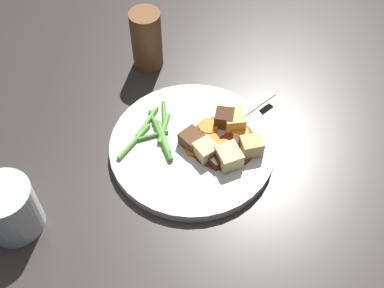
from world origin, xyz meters
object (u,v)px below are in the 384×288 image
object	(u,v)px
carrot_slice_4	(208,127)
meat_chunk_3	(194,138)
carrot_slice_3	(240,133)
meat_chunk_2	(224,119)
carrot_slice_1	(210,141)
dinner_plate	(192,147)
potato_chunk_3	(252,146)
carrot_slice_0	(194,149)
meat_chunk_1	(216,161)
potato_chunk_0	(229,157)
potato_chunk_2	(205,150)
meat_chunk_0	(239,143)
potato_chunk_1	(234,120)
carrot_slice_2	(224,150)
fork	(234,121)
pepper_mill	(147,40)
water_glass	(9,209)

from	to	relation	value
carrot_slice_4	meat_chunk_3	world-z (taller)	meat_chunk_3
carrot_slice_3	meat_chunk_2	size ratio (longest dim) A/B	0.94
carrot_slice_1	carrot_slice_3	bearing A→B (deg)	31.12
dinner_plate	carrot_slice_1	world-z (taller)	carrot_slice_1
potato_chunk_3	meat_chunk_3	world-z (taller)	potato_chunk_3
carrot_slice_0	carrot_slice_3	distance (m)	0.08
meat_chunk_1	meat_chunk_3	distance (m)	0.05
potato_chunk_0	potato_chunk_2	bearing A→B (deg)	172.58
meat_chunk_0	meat_chunk_2	distance (m)	0.05
potato_chunk_1	carrot_slice_3	bearing A→B (deg)	-54.82
carrot_slice_2	carrot_slice_3	bearing A→B (deg)	64.34
meat_chunk_3	fork	bearing A→B (deg)	46.84
dinner_plate	carrot_slice_4	distance (m)	0.04
meat_chunk_2	pepper_mill	bearing A→B (deg)	142.58
carrot_slice_3	meat_chunk_3	size ratio (longest dim) A/B	0.82
dinner_plate	pepper_mill	bearing A→B (deg)	124.90
meat_chunk_3	potato_chunk_1	bearing A→B (deg)	41.68
dinner_plate	potato_chunk_3	bearing A→B (deg)	3.58
potato_chunk_1	meat_chunk_3	distance (m)	0.07
dinner_plate	meat_chunk_1	xyz separation A→B (m)	(0.04, -0.03, 0.02)
potato_chunk_2	potato_chunk_3	xyz separation A→B (m)	(0.07, 0.02, 0.00)
carrot_slice_3	meat_chunk_0	xyz separation A→B (m)	(0.00, -0.02, 0.01)
dinner_plate	meat_chunk_1	size ratio (longest dim) A/B	11.93
carrot_slice_3	potato_chunk_2	xyz separation A→B (m)	(-0.05, -0.05, 0.01)
carrot_slice_1	carrot_slice_3	distance (m)	0.05
carrot_slice_3	meat_chunk_0	size ratio (longest dim) A/B	1.27
potato_chunk_0	meat_chunk_2	xyz separation A→B (m)	(-0.02, 0.07, 0.00)
carrot_slice_3	water_glass	bearing A→B (deg)	-142.21
dinner_plate	carrot_slice_0	size ratio (longest dim) A/B	10.67
carrot_slice_4	meat_chunk_3	bearing A→B (deg)	-118.48
dinner_plate	potato_chunk_1	xyz separation A→B (m)	(0.06, 0.05, 0.02)
dinner_plate	carrot_slice_0	distance (m)	0.02
potato_chunk_3	fork	distance (m)	0.07
carrot_slice_2	potato_chunk_2	xyz separation A→B (m)	(-0.03, -0.01, 0.01)
carrot_slice_2	potato_chunk_3	world-z (taller)	potato_chunk_3
carrot_slice_4	potato_chunk_1	bearing A→B (deg)	26.10
fork	carrot_slice_3	bearing A→B (deg)	-61.68
potato_chunk_0	meat_chunk_0	size ratio (longest dim) A/B	1.73
meat_chunk_3	meat_chunk_2	bearing A→B (deg)	50.41
pepper_mill	potato_chunk_2	bearing A→B (deg)	-52.46
water_glass	potato_chunk_0	bearing A→B (deg)	30.76
carrot_slice_4	potato_chunk_3	distance (m)	0.08
potato_chunk_0	dinner_plate	bearing A→B (deg)	161.37
potato_chunk_1	meat_chunk_1	bearing A→B (deg)	-99.42
meat_chunk_0	meat_chunk_1	bearing A→B (deg)	-126.38
meat_chunk_3	fork	world-z (taller)	meat_chunk_3
meat_chunk_0	water_glass	xyz separation A→B (m)	(-0.29, -0.20, 0.02)
meat_chunk_2	meat_chunk_3	bearing A→B (deg)	-129.59
potato_chunk_0	meat_chunk_3	bearing A→B (deg)	156.91
fork	potato_chunk_1	bearing A→B (deg)	-80.24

